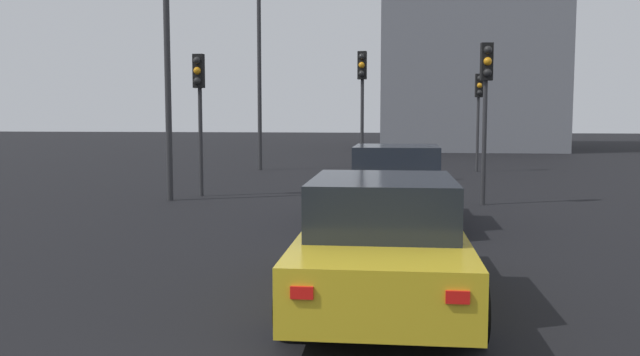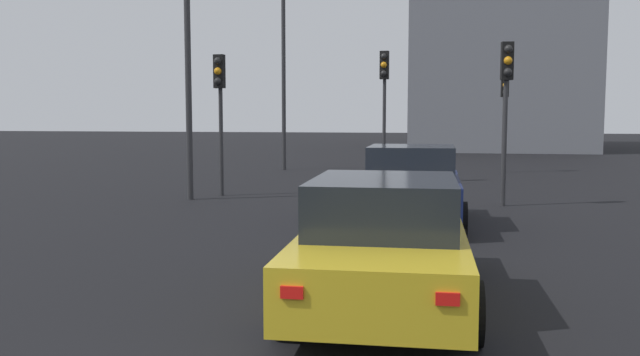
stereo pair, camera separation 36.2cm
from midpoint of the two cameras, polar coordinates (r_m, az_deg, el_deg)
The scene contains 9 objects.
car_navy_left_lead at distance 13.58m, azimuth 8.61°, elevation -0.76°, with size 4.04×2.12×1.60m.
car_yellow_left_second at distance 7.93m, azimuth 6.89°, elevation -5.43°, with size 4.69×2.10×1.50m.
traffic_light_near_left at distance 21.82m, azimuth 6.00°, elevation 7.62°, with size 0.32×0.30×4.26m.
traffic_light_near_right at distance 18.32m, azimuth -8.04°, elevation 7.10°, with size 0.32×0.29×3.84m.
traffic_light_far_left at distance 26.59m, azimuth 15.91°, elevation 6.35°, with size 0.32×0.30×3.80m.
traffic_light_far_right at distance 16.71m, azimuth 16.29°, elevation 7.37°, with size 0.32×0.30×3.95m.
street_lamp_kerbside at distance 17.72m, azimuth -10.69°, elevation 11.04°, with size 0.56×0.36×6.68m.
street_lamp_far at distance 27.00m, azimuth -2.76°, elevation 11.13°, with size 0.56×0.36×8.45m.
building_facade_left at distance 46.86m, azimuth 15.02°, elevation 12.25°, with size 13.91×10.91×15.85m, color slate.
Camera 2 is at (-3.18, -2.16, 2.22)m, focal length 37.35 mm.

